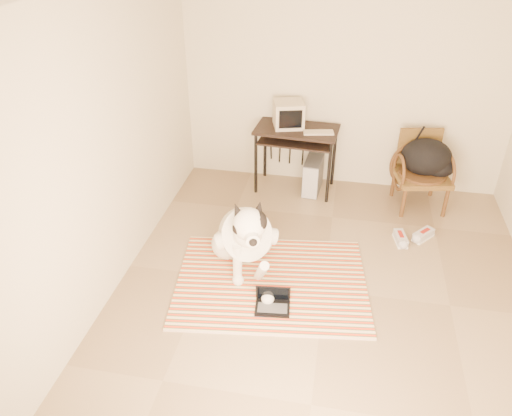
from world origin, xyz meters
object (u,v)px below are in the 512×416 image
(dog, at_px, (245,236))
(crt_monitor, at_px, (289,114))
(laptop, at_px, (273,302))
(rattan_chair, at_px, (421,171))
(pc_tower, at_px, (313,175))
(backpack, at_px, (428,159))
(computer_desk, at_px, (296,138))

(dog, height_order, crt_monitor, crt_monitor)
(laptop, relative_size, crt_monitor, 0.79)
(dog, xyz_separation_m, rattan_chair, (1.82, 1.64, 0.07))
(laptop, distance_m, pc_tower, 2.27)
(laptop, bearing_deg, pc_tower, 86.14)
(dog, relative_size, backpack, 1.88)
(computer_desk, xyz_separation_m, pc_tower, (0.24, -0.01, -0.50))
(computer_desk, distance_m, backpack, 1.59)
(backpack, bearing_deg, rattan_chair, -175.12)
(rattan_chair, distance_m, backpack, 0.17)
(computer_desk, distance_m, pc_tower, 0.55)
(laptop, height_order, crt_monitor, crt_monitor)
(computer_desk, bearing_deg, crt_monitor, 153.14)
(computer_desk, bearing_deg, dog, -99.59)
(dog, bearing_deg, pc_tower, 72.89)
(crt_monitor, relative_size, backpack, 0.67)
(dog, relative_size, laptop, 3.52)
(crt_monitor, height_order, rattan_chair, crt_monitor)
(rattan_chair, bearing_deg, crt_monitor, 174.99)
(dog, relative_size, computer_desk, 1.15)
(crt_monitor, distance_m, backpack, 1.74)
(crt_monitor, bearing_deg, pc_tower, -10.73)
(laptop, relative_size, computer_desk, 0.33)
(crt_monitor, xyz_separation_m, pc_tower, (0.35, -0.07, -0.77))
(rattan_chair, xyz_separation_m, backpack, (0.06, 0.00, 0.16))
(dog, distance_m, backpack, 2.50)
(laptop, bearing_deg, crt_monitor, 94.86)
(laptop, distance_m, computer_desk, 2.36)
(crt_monitor, bearing_deg, laptop, -85.14)
(crt_monitor, distance_m, pc_tower, 0.85)
(laptop, xyz_separation_m, pc_tower, (0.15, 2.26, 0.14))
(laptop, distance_m, rattan_chair, 2.64)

